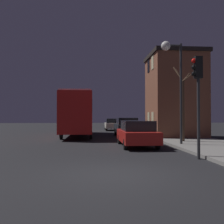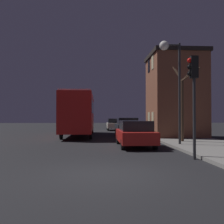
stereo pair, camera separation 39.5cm
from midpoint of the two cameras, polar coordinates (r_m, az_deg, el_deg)
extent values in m
plane|color=black|center=(7.73, 0.47, -14.04)|extent=(120.00, 120.00, 0.00)
cube|color=brown|center=(21.20, 14.78, 3.46)|extent=(4.04, 4.34, 6.49)
cube|color=black|center=(21.73, 14.74, 12.41)|extent=(4.28, 4.58, 0.30)
cube|color=beige|center=(19.91, 9.85, -1.58)|extent=(0.03, 0.70, 1.10)
cube|color=beige|center=(21.29, 8.98, -1.55)|extent=(0.03, 0.70, 1.10)
cube|color=beige|center=(20.36, 9.81, 11.14)|extent=(0.03, 0.70, 1.10)
cube|color=black|center=(21.71, 8.95, 10.37)|extent=(0.03, 0.70, 1.10)
cylinder|color=#28282B|center=(15.12, 15.91, 4.10)|extent=(0.14, 0.14, 5.88)
cylinder|color=#28282B|center=(15.50, 14.23, 14.66)|extent=(0.90, 0.09, 0.09)
sphere|color=white|center=(15.36, 12.58, 14.60)|extent=(0.55, 0.55, 0.55)
cylinder|color=#28282B|center=(10.70, 19.30, -1.45)|extent=(0.12, 0.12, 3.30)
cube|color=black|center=(10.88, 19.23, 9.68)|extent=(0.30, 0.24, 0.90)
sphere|color=red|center=(10.87, 18.33, 11.14)|extent=(0.20, 0.20, 0.20)
sphere|color=black|center=(10.82, 18.34, 9.74)|extent=(0.20, 0.20, 0.20)
sphere|color=black|center=(10.77, 18.35, 8.33)|extent=(0.20, 0.20, 0.20)
cylinder|color=#473323|center=(16.81, 16.38, 0.22)|extent=(0.21, 0.21, 3.90)
cylinder|color=#473323|center=(16.88, 18.23, 8.19)|extent=(1.02, 0.75, 0.83)
cylinder|color=#473323|center=(17.51, 15.59, 8.15)|extent=(0.21, 1.13, 1.02)
cylinder|color=#473323|center=(17.29, 15.36, 8.40)|extent=(0.50, 0.78, 1.08)
cylinder|color=#473323|center=(17.32, 17.11, 7.66)|extent=(0.73, 0.53, 0.65)
cube|color=red|center=(22.54, -7.00, -0.30)|extent=(2.43, 10.25, 3.09)
cube|color=black|center=(22.55, -7.00, 1.11)|extent=(2.45, 9.43, 1.11)
cube|color=#B2B2B2|center=(22.62, -6.99, 3.77)|extent=(2.30, 9.74, 0.12)
cylinder|color=black|center=(25.85, -4.05, -3.82)|extent=(0.18, 0.96, 0.96)
cylinder|color=black|center=(25.98, -9.02, -3.80)|extent=(0.18, 0.96, 0.96)
cylinder|color=black|center=(19.20, -4.29, -4.79)|extent=(0.18, 0.96, 0.96)
cylinder|color=black|center=(19.37, -10.97, -4.74)|extent=(0.18, 0.96, 0.96)
cube|color=#B21E19|center=(14.59, 6.04, -5.47)|extent=(1.89, 4.33, 0.64)
cube|color=black|center=(14.34, 6.18, -3.13)|extent=(1.67, 2.25, 0.57)
cylinder|color=black|center=(16.15, 8.24, -6.18)|extent=(0.18, 0.57, 0.57)
cylinder|color=black|center=(15.90, 2.14, -6.27)|extent=(0.18, 0.57, 0.57)
cylinder|color=black|center=(13.42, 10.68, -7.23)|extent=(0.18, 0.57, 0.57)
cylinder|color=black|center=(13.11, 3.34, -7.39)|extent=(0.18, 0.57, 0.57)
cube|color=black|center=(21.99, 3.95, -3.75)|extent=(1.85, 4.03, 0.70)
cube|color=black|center=(21.77, 4.01, -2.10)|extent=(1.63, 2.10, 0.58)
cylinder|color=black|center=(23.42, 5.57, -4.44)|extent=(0.18, 0.69, 0.69)
cylinder|color=black|center=(23.22, 1.48, -4.47)|extent=(0.18, 0.69, 0.69)
cylinder|color=black|center=(20.84, 6.70, -4.86)|extent=(0.18, 0.69, 0.69)
cylinder|color=black|center=(20.61, 2.10, -4.91)|extent=(0.18, 0.69, 0.69)
cube|color=beige|center=(31.47, 0.88, -3.08)|extent=(1.81, 3.87, 0.63)
cube|color=black|center=(31.26, 0.90, -2.01)|extent=(1.59, 2.01, 0.55)
cylinder|color=black|center=(32.81, 2.13, -3.55)|extent=(0.18, 0.60, 0.60)
cylinder|color=black|center=(32.69, -0.71, -3.56)|extent=(0.18, 0.60, 0.60)
cylinder|color=black|center=(30.30, 2.59, -3.76)|extent=(0.18, 0.60, 0.60)
cylinder|color=black|center=(30.18, -0.49, -3.77)|extent=(0.18, 0.60, 0.60)
camera|label=1|loc=(0.20, -89.43, -0.01)|focal=40.00mm
camera|label=2|loc=(0.20, 90.57, 0.01)|focal=40.00mm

